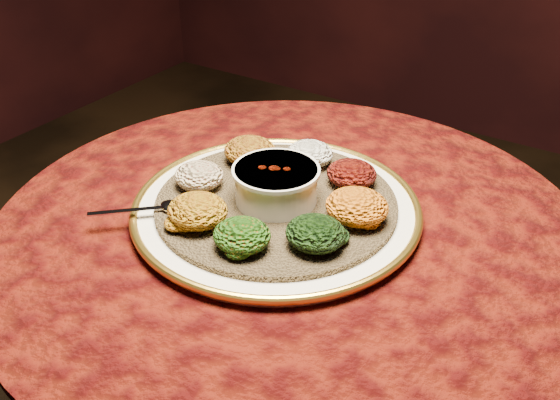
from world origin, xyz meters
The scene contains 13 objects.
table centered at (0.00, 0.00, 0.55)m, with size 0.96×0.96×0.73m.
platter centered at (-0.03, 0.00, 0.75)m, with size 0.55×0.55×0.02m.
injera centered at (-0.03, 0.00, 0.76)m, with size 0.39×0.39×0.01m, color brown.
stew_bowl centered at (-0.03, 0.00, 0.80)m, with size 0.14×0.14×0.06m.
spoon centered at (-0.16, -0.12, 0.77)m, with size 0.12×0.11×0.01m.
portion_ayib centered at (-0.04, 0.13, 0.78)m, with size 0.08×0.08×0.04m, color white.
portion_kitfo centered at (0.05, 0.11, 0.78)m, with size 0.08×0.08×0.04m, color black.
portion_tikil centered at (0.11, 0.02, 0.79)m, with size 0.10×0.09×0.05m, color #C87210.
portion_gomen centered at (0.09, -0.07, 0.78)m, with size 0.09×0.08×0.04m, color black.
portion_mixveg centered at (0.00, -0.13, 0.78)m, with size 0.08×0.08×0.04m, color #983D09.
portion_kik centered at (-0.09, -0.12, 0.78)m, with size 0.09×0.09×0.04m, color #A06F0E.
portion_timatim centered at (-0.16, -0.03, 0.78)m, with size 0.08×0.08×0.04m, color maroon.
portion_shiro centered at (-0.13, 0.08, 0.78)m, with size 0.09×0.09×0.04m, color #936011.
Camera 1 is at (0.44, -0.71, 1.30)m, focal length 40.00 mm.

